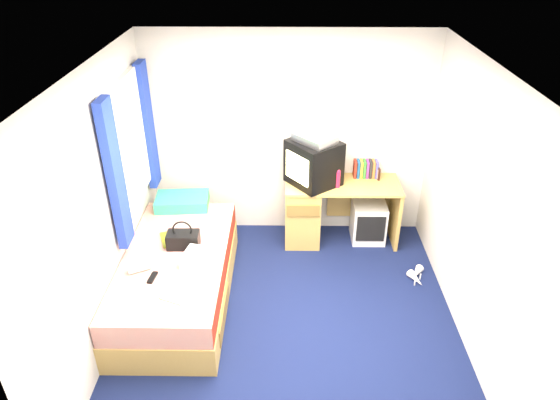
{
  "coord_description": "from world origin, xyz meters",
  "views": [
    {
      "loc": [
        -0.03,
        -3.57,
        3.4
      ],
      "look_at": [
        -0.09,
        0.7,
        0.94
      ],
      "focal_mm": 32.0,
      "sensor_mm": 36.0,
      "label": 1
    }
  ],
  "objects_px": {
    "handbag": "(183,239)",
    "white_heels": "(416,276)",
    "pink_water_bottle": "(338,179)",
    "desk": "(317,209)",
    "pillow": "(182,201)",
    "bed": "(178,277)",
    "colour_swatch_fan": "(171,300)",
    "remote_control": "(152,277)",
    "storage_cube": "(368,221)",
    "towel": "(201,259)",
    "water_bottle": "(139,268)",
    "crt_tv": "(314,163)",
    "aerosol_can": "(331,176)",
    "picture_frame": "(378,173)",
    "magazine": "(172,239)",
    "vcr": "(315,138)"
  },
  "relations": [
    {
      "from": "pink_water_bottle",
      "to": "desk",
      "type": "bearing_deg",
      "value": 154.33
    },
    {
      "from": "aerosol_can",
      "to": "remote_control",
      "type": "bearing_deg",
      "value": -139.28
    },
    {
      "from": "desk",
      "to": "colour_swatch_fan",
      "type": "distance_m",
      "value": 2.22
    },
    {
      "from": "bed",
      "to": "magazine",
      "type": "distance_m",
      "value": 0.39
    },
    {
      "from": "towel",
      "to": "water_bottle",
      "type": "bearing_deg",
      "value": -168.05
    },
    {
      "from": "magazine",
      "to": "towel",
      "type": "bearing_deg",
      "value": -47.96
    },
    {
      "from": "handbag",
      "to": "magazine",
      "type": "height_order",
      "value": "handbag"
    },
    {
      "from": "crt_tv",
      "to": "aerosol_can",
      "type": "height_order",
      "value": "crt_tv"
    },
    {
      "from": "crt_tv",
      "to": "storage_cube",
      "type": "bearing_deg",
      "value": 52.18
    },
    {
      "from": "pillow",
      "to": "remote_control",
      "type": "distance_m",
      "value": 1.28
    },
    {
      "from": "crt_tv",
      "to": "towel",
      "type": "distance_m",
      "value": 1.71
    },
    {
      "from": "pillow",
      "to": "remote_control",
      "type": "bearing_deg",
      "value": -91.78
    },
    {
      "from": "desk",
      "to": "pink_water_bottle",
      "type": "relative_size",
      "value": 6.67
    },
    {
      "from": "water_bottle",
      "to": "colour_swatch_fan",
      "type": "bearing_deg",
      "value": -46.61
    },
    {
      "from": "handbag",
      "to": "colour_swatch_fan",
      "type": "distance_m",
      "value": 0.8
    },
    {
      "from": "storage_cube",
      "to": "pink_water_bottle",
      "type": "height_order",
      "value": "pink_water_bottle"
    },
    {
      "from": "towel",
      "to": "magazine",
      "type": "xyz_separation_m",
      "value": [
        -0.36,
        0.4,
        -0.05
      ]
    },
    {
      "from": "desk",
      "to": "crt_tv",
      "type": "bearing_deg",
      "value": 179.07
    },
    {
      "from": "water_bottle",
      "to": "colour_swatch_fan",
      "type": "height_order",
      "value": "water_bottle"
    },
    {
      "from": "picture_frame",
      "to": "colour_swatch_fan",
      "type": "xyz_separation_m",
      "value": [
        -2.02,
        -1.88,
        -0.27
      ]
    },
    {
      "from": "pillow",
      "to": "white_heels",
      "type": "relative_size",
      "value": 1.75
    },
    {
      "from": "crt_tv",
      "to": "remote_control",
      "type": "distance_m",
      "value": 2.15
    },
    {
      "from": "handbag",
      "to": "colour_swatch_fan",
      "type": "xyz_separation_m",
      "value": [
        0.04,
        -0.79,
        -0.08
      ]
    },
    {
      "from": "pillow",
      "to": "colour_swatch_fan",
      "type": "distance_m",
      "value": 1.59
    },
    {
      "from": "pink_water_bottle",
      "to": "aerosol_can",
      "type": "height_order",
      "value": "pink_water_bottle"
    },
    {
      "from": "bed",
      "to": "handbag",
      "type": "bearing_deg",
      "value": 64.05
    },
    {
      "from": "storage_cube",
      "to": "colour_swatch_fan",
      "type": "distance_m",
      "value": 2.64
    },
    {
      "from": "towel",
      "to": "colour_swatch_fan",
      "type": "distance_m",
      "value": 0.55
    },
    {
      "from": "crt_tv",
      "to": "vcr",
      "type": "xyz_separation_m",
      "value": [
        0.0,
        0.0,
        0.29
      ]
    },
    {
      "from": "aerosol_can",
      "to": "white_heels",
      "type": "xyz_separation_m",
      "value": [
        0.89,
        -0.77,
        -0.8
      ]
    },
    {
      "from": "crt_tv",
      "to": "magazine",
      "type": "height_order",
      "value": "crt_tv"
    },
    {
      "from": "pillow",
      "to": "crt_tv",
      "type": "relative_size",
      "value": 0.84
    },
    {
      "from": "crt_tv",
      "to": "towel",
      "type": "bearing_deg",
      "value": -78.84
    },
    {
      "from": "picture_frame",
      "to": "pillow",
      "type": "bearing_deg",
      "value": -179.34
    },
    {
      "from": "handbag",
      "to": "towel",
      "type": "bearing_deg",
      "value": -52.87
    },
    {
      "from": "bed",
      "to": "colour_swatch_fan",
      "type": "height_order",
      "value": "colour_swatch_fan"
    },
    {
      "from": "bed",
      "to": "handbag",
      "type": "height_order",
      "value": "handbag"
    },
    {
      "from": "aerosol_can",
      "to": "colour_swatch_fan",
      "type": "xyz_separation_m",
      "value": [
        -1.48,
        -1.76,
        -0.29
      ]
    },
    {
      "from": "handbag",
      "to": "white_heels",
      "type": "xyz_separation_m",
      "value": [
        2.4,
        0.19,
        -0.59
      ]
    },
    {
      "from": "desk",
      "to": "remote_control",
      "type": "height_order",
      "value": "desk"
    },
    {
      "from": "white_heels",
      "to": "desk",
      "type": "bearing_deg",
      "value": 143.01
    },
    {
      "from": "aerosol_can",
      "to": "remote_control",
      "type": "height_order",
      "value": "aerosol_can"
    },
    {
      "from": "colour_swatch_fan",
      "to": "towel",
      "type": "bearing_deg",
      "value": 70.42
    },
    {
      "from": "magazine",
      "to": "white_heels",
      "type": "relative_size",
      "value": 0.85
    },
    {
      "from": "pillow",
      "to": "desk",
      "type": "distance_m",
      "value": 1.55
    },
    {
      "from": "storage_cube",
      "to": "aerosol_can",
      "type": "bearing_deg",
      "value": -179.78
    },
    {
      "from": "pillow",
      "to": "picture_frame",
      "type": "bearing_deg",
      "value": 7.89
    },
    {
      "from": "remote_control",
      "to": "storage_cube",
      "type": "bearing_deg",
      "value": 41.27
    },
    {
      "from": "handbag",
      "to": "water_bottle",
      "type": "height_order",
      "value": "handbag"
    },
    {
      "from": "picture_frame",
      "to": "white_heels",
      "type": "relative_size",
      "value": 0.42
    }
  ]
}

